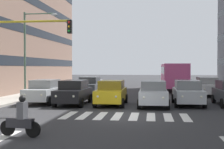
% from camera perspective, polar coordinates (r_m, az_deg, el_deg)
% --- Properties ---
extents(ground_plane, '(180.00, 180.00, 0.00)m').
position_cam_1_polar(ground_plane, '(16.90, 2.51, -7.63)').
color(ground_plane, '#2D2D30').
extents(crosswalk_markings, '(6.75, 2.80, 0.01)m').
position_cam_1_polar(crosswalk_markings, '(16.90, 2.51, -7.61)').
color(crosswalk_markings, silver).
rests_on(crosswalk_markings, ground_plane).
extents(lane_arrow_1, '(0.50, 2.20, 0.01)m').
position_cam_1_polar(lane_arrow_1, '(12.72, -19.15, -10.67)').
color(lane_arrow_1, silver).
rests_on(lane_arrow_1, ground_plane).
extents(car_1, '(2.02, 4.44, 1.72)m').
position_cam_1_polar(car_1, '(22.23, 13.67, -3.21)').
color(car_1, '#B2B7BC').
rests_on(car_1, ground_plane).
extents(car_2, '(2.02, 4.44, 1.72)m').
position_cam_1_polar(car_2, '(21.13, 7.56, -3.42)').
color(car_2, '#B2B7BC').
rests_on(car_2, ground_plane).
extents(car_3, '(2.02, 4.44, 1.72)m').
position_cam_1_polar(car_3, '(21.69, -0.12, -3.28)').
color(car_3, gold).
rests_on(car_3, ground_plane).
extents(car_4, '(2.02, 4.44, 1.72)m').
position_cam_1_polar(car_4, '(22.10, -7.06, -3.21)').
color(car_4, black).
rests_on(car_4, ground_plane).
extents(car_5, '(2.02, 4.44, 1.72)m').
position_cam_1_polar(car_5, '(23.34, -12.23, -2.99)').
color(car_5, '#B2B7BC').
rests_on(car_5, ground_plane).
extents(car_row2_0, '(2.02, 4.44, 1.72)m').
position_cam_1_polar(car_row2_0, '(29.36, -4.11, -2.08)').
color(car_row2_0, '#474C51').
rests_on(car_row2_0, ground_plane).
extents(car_row2_1, '(2.02, 4.44, 1.72)m').
position_cam_1_polar(car_row2_1, '(29.71, 16.98, -2.09)').
color(car_row2_1, silver).
rests_on(car_row2_1, ground_plane).
extents(bus_behind_traffic, '(2.78, 10.50, 3.00)m').
position_cam_1_polar(bus_behind_traffic, '(36.11, 11.19, 0.09)').
color(bus_behind_traffic, '#DB5193').
rests_on(bus_behind_traffic, ground_plane).
extents(motorcycle_with_rider, '(1.69, 0.42, 1.57)m').
position_cam_1_polar(motorcycle_with_rider, '(12.42, -16.33, -7.93)').
color(motorcycle_with_rider, black).
rests_on(motorcycle_with_rider, ground_plane).
extents(traffic_light_gantry, '(4.86, 0.36, 5.50)m').
position_cam_1_polar(traffic_light_gantry, '(19.20, -17.13, 4.58)').
color(traffic_light_gantry, '#AD991E').
rests_on(traffic_light_gantry, ground_plane).
extents(street_lamp_right, '(2.84, 0.28, 6.99)m').
position_cam_1_polar(street_lamp_right, '(26.45, -14.72, 5.19)').
color(street_lamp_right, '#4C6B56').
rests_on(street_lamp_right, sidewalk_right).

